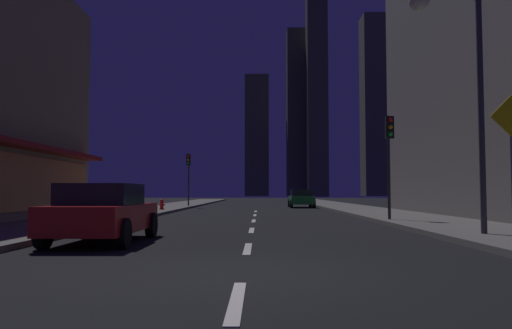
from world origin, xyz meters
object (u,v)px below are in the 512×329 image
Objects in this scene: fire_hydrant_far_left at (162,205)px; pedestrian_crossing_sign at (512,156)px; car_parked_far at (301,198)px; street_lamp_right at (449,50)px; car_parked_near at (103,213)px; traffic_light_near_right at (389,144)px; traffic_light_far_left at (188,168)px.

pedestrian_crossing_sign is (11.50, -20.67, 1.56)m from fire_hydrant_far_left.
car_parked_far is 1.34× the size of pedestrian_crossing_sign.
pedestrian_crossing_sign is at bearing -85.41° from street_lamp_right.
fire_hydrant_far_left is (-9.50, -8.82, -0.29)m from car_parked_far.
fire_hydrant_far_left is (-2.30, 18.92, -0.29)m from car_parked_near.
traffic_light_near_right reaches higher than car_parked_far.
fire_hydrant_far_left is at bearing 135.56° from traffic_light_near_right.
car_parked_near is 19.06m from fire_hydrant_far_left.
car_parked_far is at bearing 42.86° from fire_hydrant_far_left.
car_parked_far is at bearing 93.88° from pedestrian_crossing_sign.
car_parked_near is 10.02m from street_lamp_right.
car_parked_near is 1.34× the size of pedestrian_crossing_sign.
car_parked_near is 28.65m from car_parked_far.
street_lamp_right reaches higher than traffic_light_far_left.
street_lamp_right is at bearing 6.29° from car_parked_near.
street_lamp_right is (10.88, -26.65, 1.87)m from traffic_light_far_left.
car_parked_near is at bearing -104.55° from car_parked_far.
street_lamp_right is at bearing -91.02° from traffic_light_near_right.
car_parked_near is at bearing -86.07° from traffic_light_far_left.
car_parked_near is at bearing 169.20° from pedestrian_crossing_sign.
traffic_light_near_right is 22.74m from traffic_light_far_left.
fire_hydrant_far_left is 0.10× the size of street_lamp_right.
street_lamp_right reaches higher than fire_hydrant_far_left.
street_lamp_right reaches higher than traffic_light_near_right.
pedestrian_crossing_sign reaches higher than fire_hydrant_far_left.
street_lamp_right is (8.98, 0.99, 4.33)m from car_parked_near.
traffic_light_far_left is at bearing 112.21° from street_lamp_right.
traffic_light_far_left reaches higher than car_parked_far.
street_lamp_right reaches higher than car_parked_near.
car_parked_far is (7.20, 27.73, 0.00)m from car_parked_near.
car_parked_near and car_parked_far have the same top height.
traffic_light_near_right is 1.00× the size of traffic_light_far_left.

